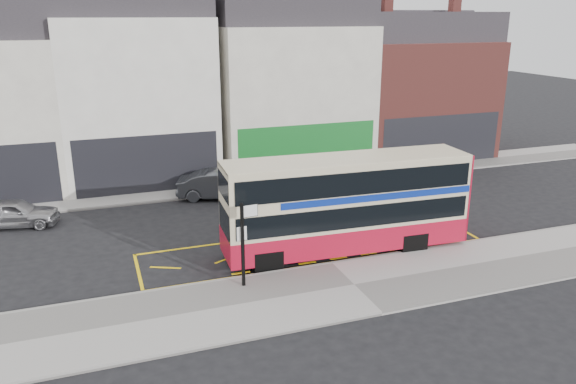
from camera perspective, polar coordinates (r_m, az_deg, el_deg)
name	(u,v)px	position (r m, az deg, el deg)	size (l,w,h in m)	color
ground	(328,262)	(21.93, 4.07, -7.12)	(120.00, 120.00, 0.00)	black
pavement	(354,286)	(20.03, 6.73, -9.49)	(40.00, 4.00, 0.15)	#9E9A95
kerb	(332,264)	(21.59, 4.47, -7.32)	(40.00, 0.15, 0.15)	gray
far_pavement	(250,183)	(31.64, -3.89, 0.89)	(50.00, 3.00, 0.15)	#9E9A95
road_markings	(312,247)	(23.28, 2.49, -5.56)	(14.00, 3.40, 0.01)	yellow
terrace_left	(135,85)	(33.51, -15.25, 10.44)	(8.00, 8.01, 11.80)	white
terrace_green_shop	(285,83)	(35.40, -0.31, 10.99)	(9.00, 8.01, 11.30)	silver
terrace_right	(411,85)	(39.34, 12.38, 10.53)	(9.00, 8.01, 10.30)	brown
double_decker_bus	(347,203)	(22.22, 6.01, -1.14)	(9.87, 2.71, 3.90)	beige
bus_stop_post	(244,237)	(19.14, -4.47, -4.54)	(0.75, 0.14, 3.01)	black
car_silver	(14,213)	(28.03, -26.05, -1.93)	(1.52, 3.78, 1.29)	#9E9DA1
car_grey	(221,185)	(29.22, -6.85, 0.72)	(1.55, 4.43, 1.46)	#3D3F44
car_white	(406,173)	(32.34, 11.88, 1.92)	(1.74, 4.28, 1.24)	silver
street_tree_right	(377,113)	(35.33, 8.99, 7.89)	(2.26, 2.26, 4.88)	#341F17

